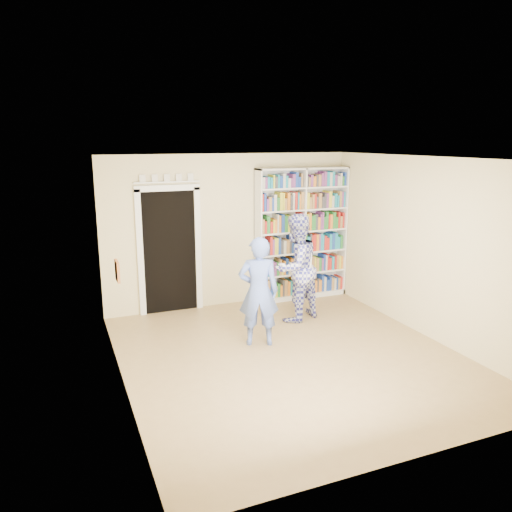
{
  "coord_description": "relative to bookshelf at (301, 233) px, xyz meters",
  "views": [
    {
      "loc": [
        -2.87,
        -5.77,
        2.94
      ],
      "look_at": [
        -0.15,
        0.9,
        1.25
      ],
      "focal_mm": 35.0,
      "sensor_mm": 36.0,
      "label": 1
    }
  ],
  "objects": [
    {
      "name": "floor",
      "position": [
        -1.35,
        -2.34,
        -1.23
      ],
      "size": [
        5.0,
        5.0,
        0.0
      ],
      "primitive_type": "plane",
      "color": "#957548",
      "rests_on": "ground"
    },
    {
      "name": "ceiling",
      "position": [
        -1.35,
        -2.34,
        1.47
      ],
      "size": [
        5.0,
        5.0,
        0.0
      ],
      "primitive_type": "plane",
      "rotation": [
        3.14,
        0.0,
        0.0
      ],
      "color": "white",
      "rests_on": "wall_back"
    },
    {
      "name": "wall_back",
      "position": [
        -1.35,
        0.16,
        0.12
      ],
      "size": [
        4.5,
        0.0,
        4.5
      ],
      "primitive_type": "plane",
      "rotation": [
        1.57,
        0.0,
        0.0
      ],
      "color": "beige",
      "rests_on": "floor"
    },
    {
      "name": "wall_left",
      "position": [
        -3.6,
        -2.34,
        0.12
      ],
      "size": [
        0.0,
        5.0,
        5.0
      ],
      "primitive_type": "plane",
      "rotation": [
        1.57,
        0.0,
        1.57
      ],
      "color": "beige",
      "rests_on": "floor"
    },
    {
      "name": "wall_right",
      "position": [
        0.9,
        -2.34,
        0.12
      ],
      "size": [
        0.0,
        5.0,
        5.0
      ],
      "primitive_type": "plane",
      "rotation": [
        1.57,
        0.0,
        -1.57
      ],
      "color": "beige",
      "rests_on": "floor"
    },
    {
      "name": "bookshelf",
      "position": [
        0.0,
        0.0,
        0.0
      ],
      "size": [
        1.77,
        0.33,
        2.44
      ],
      "rotation": [
        0.0,
        0.0,
        0.21
      ],
      "color": "white",
      "rests_on": "floor"
    },
    {
      "name": "doorway",
      "position": [
        -2.45,
        0.13,
        -0.05
      ],
      "size": [
        1.1,
        0.08,
        2.43
      ],
      "color": "black",
      "rests_on": "floor"
    },
    {
      "name": "wall_art",
      "position": [
        -3.58,
        -2.14,
        0.17
      ],
      "size": [
        0.03,
        0.25,
        0.25
      ],
      "primitive_type": "cube",
      "color": "brown",
      "rests_on": "wall_left"
    },
    {
      "name": "man_blue",
      "position": [
        -1.59,
        -1.78,
        -0.43
      ],
      "size": [
        0.68,
        0.56,
        1.61
      ],
      "primitive_type": "imported",
      "rotation": [
        0.0,
        0.0,
        2.8
      ],
      "color": "#5973C7",
      "rests_on": "floor"
    },
    {
      "name": "man_plaid",
      "position": [
        -0.64,
        -1.06,
        -0.34
      ],
      "size": [
        1.05,
        0.94,
        1.78
      ],
      "primitive_type": "imported",
      "rotation": [
        0.0,
        0.0,
        3.52
      ],
      "color": "#313297",
      "rests_on": "floor"
    },
    {
      "name": "paper_sheet",
      "position": [
        -0.57,
        -1.26,
        -0.18
      ],
      "size": [
        0.22,
        0.03,
        0.31
      ],
      "primitive_type": "cube",
      "rotation": [
        0.0,
        0.0,
        -0.11
      ],
      "color": "white",
      "rests_on": "man_plaid"
    }
  ]
}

